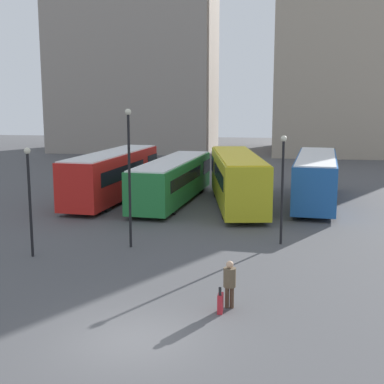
{
  "coord_description": "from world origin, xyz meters",
  "views": [
    {
      "loc": [
        3.8,
        -14.01,
        6.87
      ],
      "look_at": [
        -0.47,
        14.75,
        1.74
      ],
      "focal_mm": 50.0,
      "sensor_mm": 36.0,
      "label": 1
    }
  ],
  "objects_px": {
    "bus_3": "(316,177)",
    "traveler": "(230,280)",
    "bus_1": "(173,179)",
    "bus_0": "(113,174)",
    "lamp_post_0": "(129,168)",
    "bus_2": "(237,178)",
    "suitcase": "(220,303)",
    "lamp_post_1": "(29,192)",
    "lamp_post_2": "(282,180)"
  },
  "relations": [
    {
      "from": "bus_3",
      "to": "traveler",
      "type": "distance_m",
      "value": 19.36
    },
    {
      "from": "bus_1",
      "to": "traveler",
      "type": "relative_size",
      "value": 7.68
    },
    {
      "from": "bus_0",
      "to": "lamp_post_0",
      "type": "relative_size",
      "value": 1.89
    },
    {
      "from": "traveler",
      "to": "bus_2",
      "type": "bearing_deg",
      "value": 3.77
    },
    {
      "from": "bus_0",
      "to": "suitcase",
      "type": "bearing_deg",
      "value": -148.45
    },
    {
      "from": "suitcase",
      "to": "lamp_post_1",
      "type": "bearing_deg",
      "value": 61.06
    },
    {
      "from": "bus_1",
      "to": "bus_2",
      "type": "height_order",
      "value": "bus_2"
    },
    {
      "from": "lamp_post_0",
      "to": "lamp_post_2",
      "type": "bearing_deg",
      "value": 12.56
    },
    {
      "from": "bus_2",
      "to": "bus_3",
      "type": "relative_size",
      "value": 0.99
    },
    {
      "from": "bus_3",
      "to": "lamp_post_2",
      "type": "xyz_separation_m",
      "value": [
        -2.41,
        -10.68,
        1.35
      ]
    },
    {
      "from": "bus_0",
      "to": "bus_2",
      "type": "distance_m",
      "value": 8.5
    },
    {
      "from": "bus_3",
      "to": "traveler",
      "type": "xyz_separation_m",
      "value": [
        -4.21,
        -18.88,
        -0.77
      ]
    },
    {
      "from": "bus_2",
      "to": "lamp_post_0",
      "type": "height_order",
      "value": "lamp_post_0"
    },
    {
      "from": "bus_1",
      "to": "lamp_post_0",
      "type": "bearing_deg",
      "value": -174.77
    },
    {
      "from": "bus_0",
      "to": "bus_3",
      "type": "distance_m",
      "value": 13.55
    },
    {
      "from": "bus_0",
      "to": "suitcase",
      "type": "distance_m",
      "value": 20.51
    },
    {
      "from": "bus_3",
      "to": "lamp_post_0",
      "type": "bearing_deg",
      "value": 148.07
    },
    {
      "from": "bus_1",
      "to": "bus_3",
      "type": "bearing_deg",
      "value": -78.65
    },
    {
      "from": "lamp_post_1",
      "to": "bus_3",
      "type": "bearing_deg",
      "value": 47.25
    },
    {
      "from": "lamp_post_0",
      "to": "lamp_post_2",
      "type": "xyz_separation_m",
      "value": [
        6.94,
        1.55,
        -0.64
      ]
    },
    {
      "from": "bus_3",
      "to": "lamp_post_1",
      "type": "bearing_deg",
      "value": 142.73
    },
    {
      "from": "bus_0",
      "to": "lamp_post_0",
      "type": "distance_m",
      "value": 12.14
    },
    {
      "from": "bus_2",
      "to": "bus_3",
      "type": "height_order",
      "value": "bus_2"
    },
    {
      "from": "bus_3",
      "to": "lamp_post_0",
      "type": "height_order",
      "value": "lamp_post_0"
    },
    {
      "from": "traveler",
      "to": "suitcase",
      "type": "bearing_deg",
      "value": 151.06
    },
    {
      "from": "bus_0",
      "to": "lamp_post_1",
      "type": "distance_m",
      "value": 13.37
    },
    {
      "from": "lamp_post_2",
      "to": "traveler",
      "type": "bearing_deg",
      "value": -102.4
    },
    {
      "from": "bus_0",
      "to": "traveler",
      "type": "height_order",
      "value": "bus_0"
    },
    {
      "from": "suitcase",
      "to": "lamp_post_2",
      "type": "height_order",
      "value": "lamp_post_2"
    },
    {
      "from": "lamp_post_1",
      "to": "lamp_post_2",
      "type": "distance_m",
      "value": 11.42
    },
    {
      "from": "bus_3",
      "to": "lamp_post_2",
      "type": "bearing_deg",
      "value": 172.77
    },
    {
      "from": "lamp_post_1",
      "to": "bus_0",
      "type": "bearing_deg",
      "value": 91.24
    },
    {
      "from": "bus_1",
      "to": "lamp_post_1",
      "type": "relative_size",
      "value": 2.59
    },
    {
      "from": "suitcase",
      "to": "lamp_post_2",
      "type": "distance_m",
      "value": 9.31
    },
    {
      "from": "bus_2",
      "to": "bus_3",
      "type": "xyz_separation_m",
      "value": [
        5.07,
        1.91,
        -0.1
      ]
    },
    {
      "from": "bus_3",
      "to": "lamp_post_1",
      "type": "xyz_separation_m",
      "value": [
        -13.23,
        -14.31,
        1.15
      ]
    },
    {
      "from": "traveler",
      "to": "lamp_post_1",
      "type": "relative_size",
      "value": 0.34
    },
    {
      "from": "bus_2",
      "to": "lamp_post_1",
      "type": "relative_size",
      "value": 2.5
    },
    {
      "from": "lamp_post_0",
      "to": "lamp_post_1",
      "type": "distance_m",
      "value": 4.49
    },
    {
      "from": "bus_0",
      "to": "traveler",
      "type": "relative_size",
      "value": 7.48
    },
    {
      "from": "bus_0",
      "to": "lamp_post_2",
      "type": "bearing_deg",
      "value": -125.8
    },
    {
      "from": "traveler",
      "to": "lamp_post_1",
      "type": "height_order",
      "value": "lamp_post_1"
    },
    {
      "from": "bus_1",
      "to": "lamp_post_0",
      "type": "distance_m",
      "value": 11.39
    },
    {
      "from": "lamp_post_1",
      "to": "lamp_post_2",
      "type": "relative_size",
      "value": 0.93
    },
    {
      "from": "bus_2",
      "to": "suitcase",
      "type": "xyz_separation_m",
      "value": [
        0.6,
        -17.42,
        -1.5
      ]
    },
    {
      "from": "bus_0",
      "to": "lamp_post_0",
      "type": "xyz_separation_m",
      "value": [
        4.17,
        -11.24,
        1.93
      ]
    },
    {
      "from": "bus_2",
      "to": "lamp_post_0",
      "type": "bearing_deg",
      "value": 147.69
    },
    {
      "from": "bus_1",
      "to": "lamp_post_1",
      "type": "distance_m",
      "value": 13.88
    },
    {
      "from": "traveler",
      "to": "suitcase",
      "type": "relative_size",
      "value": 1.76
    },
    {
      "from": "suitcase",
      "to": "traveler",
      "type": "bearing_deg",
      "value": -28.94
    }
  ]
}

